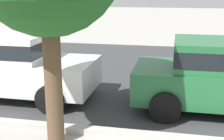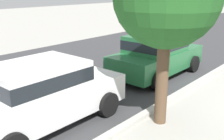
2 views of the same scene
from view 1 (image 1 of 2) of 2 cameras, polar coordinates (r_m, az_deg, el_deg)
name	(u,v)px [view 1 (image 1 of 2)]	position (r m, az deg, el deg)	size (l,w,h in m)	color
street_surface	(197,74)	(9.98, 15.50, -0.67)	(60.00, 9.00, 0.01)	#38383A
parked_car_white	(10,63)	(7.89, -18.49, 1.24)	(4.11, 1.94, 1.56)	silver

